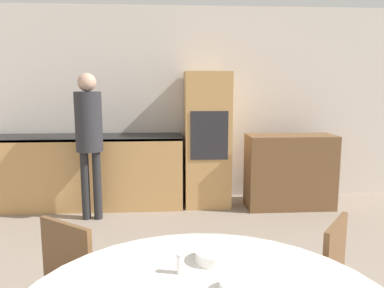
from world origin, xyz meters
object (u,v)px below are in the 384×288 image
(person_standing, at_px, (89,129))
(bowl_centre, at_px, (214,256))
(sideboard, at_px, (290,171))
(chair_far_right, at_px, (314,280))
(oven_unit, at_px, (207,139))
(bowl_near, at_px, (243,288))

(person_standing, bearing_deg, bowl_centre, -67.86)
(bowl_centre, bearing_deg, sideboard, 65.70)
(sideboard, bearing_deg, chair_far_right, -105.47)
(sideboard, height_order, bowl_centre, sideboard)
(oven_unit, bearing_deg, bowl_centre, -95.38)
(oven_unit, bearing_deg, chair_far_right, -83.92)
(bowl_near, xyz_separation_m, bowl_centre, (-0.07, 0.28, -0.00))
(sideboard, bearing_deg, bowl_near, -111.33)
(sideboard, distance_m, chair_far_right, 2.77)
(sideboard, xyz_separation_m, bowl_near, (-1.28, -3.27, 0.33))
(chair_far_right, relative_size, bowl_centre, 4.86)
(sideboard, distance_m, bowl_near, 3.52)
(chair_far_right, height_order, bowl_centre, chair_far_right)
(oven_unit, bearing_deg, person_standing, -160.48)
(bowl_near, bearing_deg, person_standing, 111.48)
(bowl_centre, bearing_deg, person_standing, 112.14)
(bowl_near, bearing_deg, oven_unit, 86.26)
(person_standing, bearing_deg, bowl_near, -68.52)
(oven_unit, height_order, bowl_centre, oven_unit)
(chair_far_right, bearing_deg, bowl_near, -3.37)
(oven_unit, bearing_deg, bowl_near, -93.74)
(oven_unit, distance_m, chair_far_right, 2.94)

